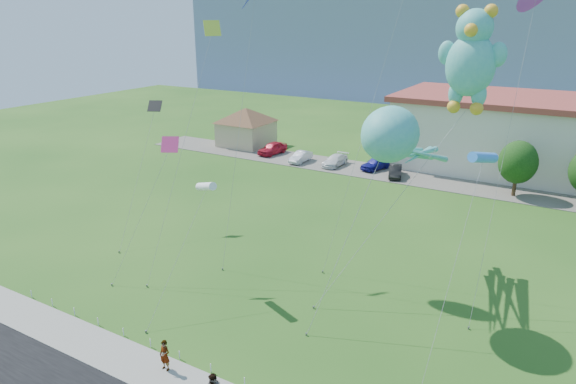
{
  "coord_description": "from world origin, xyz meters",
  "views": [
    {
      "loc": [
        14.74,
        -17.4,
        16.48
      ],
      "look_at": [
        -0.06,
        8.0,
        6.39
      ],
      "focal_mm": 32.0,
      "sensor_mm": 36.0,
      "label": 1
    }
  ],
  "objects_px": {
    "octopus_kite": "(397,143)",
    "teddy_bear_kite": "(471,57)",
    "pedestrian_left": "(165,355)",
    "parked_car_blue": "(376,163)",
    "parked_car_red": "(273,148)",
    "parked_car_white": "(335,160)",
    "parked_car_silver": "(301,157)",
    "parked_car_black": "(395,171)",
    "pavilion": "(246,123)"
  },
  "relations": [
    {
      "from": "octopus_kite",
      "to": "teddy_bear_kite",
      "type": "distance_m",
      "value": 6.5
    },
    {
      "from": "pedestrian_left",
      "to": "parked_car_blue",
      "type": "relative_size",
      "value": 0.4
    },
    {
      "from": "parked_car_red",
      "to": "parked_car_blue",
      "type": "relative_size",
      "value": 1.1
    },
    {
      "from": "pedestrian_left",
      "to": "octopus_kite",
      "type": "distance_m",
      "value": 16.91
    },
    {
      "from": "parked_car_blue",
      "to": "parked_car_white",
      "type": "bearing_deg",
      "value": -150.3
    },
    {
      "from": "pedestrian_left",
      "to": "teddy_bear_kite",
      "type": "xyz_separation_m",
      "value": [
        9.54,
        16.39,
        13.35
      ]
    },
    {
      "from": "parked_car_silver",
      "to": "parked_car_black",
      "type": "xyz_separation_m",
      "value": [
        11.67,
        -0.03,
        0.0
      ]
    },
    {
      "from": "parked_car_silver",
      "to": "parked_car_blue",
      "type": "xyz_separation_m",
      "value": [
        8.84,
        1.55,
        0.06
      ]
    },
    {
      "from": "octopus_kite",
      "to": "teddy_bear_kite",
      "type": "height_order",
      "value": "teddy_bear_kite"
    },
    {
      "from": "parked_car_blue",
      "to": "parked_car_black",
      "type": "relative_size",
      "value": 1.06
    },
    {
      "from": "octopus_kite",
      "to": "parked_car_red",
      "type": "bearing_deg",
      "value": 133.88
    },
    {
      "from": "parked_car_red",
      "to": "octopus_kite",
      "type": "relative_size",
      "value": 0.34
    },
    {
      "from": "parked_car_red",
      "to": "parked_car_white",
      "type": "distance_m",
      "value": 9.1
    },
    {
      "from": "teddy_bear_kite",
      "to": "parked_car_silver",
      "type": "bearing_deg",
      "value": 137.74
    },
    {
      "from": "pavilion",
      "to": "parked_car_silver",
      "type": "relative_size",
      "value": 2.43
    },
    {
      "from": "parked_car_white",
      "to": "teddy_bear_kite",
      "type": "xyz_separation_m",
      "value": [
        17.97,
        -20.76,
        13.58
      ]
    },
    {
      "from": "teddy_bear_kite",
      "to": "octopus_kite",
      "type": "bearing_deg",
      "value": -129.19
    },
    {
      "from": "parked_car_black",
      "to": "teddy_bear_kite",
      "type": "distance_m",
      "value": 26.44
    },
    {
      "from": "pedestrian_left",
      "to": "parked_car_silver",
      "type": "distance_m",
      "value": 38.66
    },
    {
      "from": "pavilion",
      "to": "octopus_kite",
      "type": "bearing_deg",
      "value": -42.72
    },
    {
      "from": "pedestrian_left",
      "to": "pavilion",
      "type": "bearing_deg",
      "value": 119.86
    },
    {
      "from": "parked_car_white",
      "to": "teddy_bear_kite",
      "type": "height_order",
      "value": "teddy_bear_kite"
    },
    {
      "from": "parked_car_black",
      "to": "parked_car_silver",
      "type": "bearing_deg",
      "value": 162.25
    },
    {
      "from": "parked_car_blue",
      "to": "parked_car_silver",
      "type": "bearing_deg",
      "value": -151.84
    },
    {
      "from": "pedestrian_left",
      "to": "parked_car_red",
      "type": "relative_size",
      "value": 0.37
    },
    {
      "from": "pedestrian_left",
      "to": "parked_car_black",
      "type": "relative_size",
      "value": 0.42
    },
    {
      "from": "parked_car_silver",
      "to": "parked_car_black",
      "type": "relative_size",
      "value": 0.99
    },
    {
      "from": "parked_car_silver",
      "to": "octopus_kite",
      "type": "relative_size",
      "value": 0.29
    },
    {
      "from": "parked_car_white",
      "to": "octopus_kite",
      "type": "relative_size",
      "value": 0.33
    },
    {
      "from": "parked_car_black",
      "to": "teddy_bear_kite",
      "type": "relative_size",
      "value": 0.22
    },
    {
      "from": "pavilion",
      "to": "parked_car_silver",
      "type": "xyz_separation_m",
      "value": [
        10.4,
        -3.78,
        -2.34
      ]
    },
    {
      "from": "parked_car_black",
      "to": "parked_car_white",
      "type": "bearing_deg",
      "value": 157.51
    },
    {
      "from": "parked_car_blue",
      "to": "teddy_bear_kite",
      "type": "relative_size",
      "value": 0.23
    },
    {
      "from": "parked_car_red",
      "to": "octopus_kite",
      "type": "xyz_separation_m",
      "value": [
        24.17,
        -25.13,
        8.77
      ]
    },
    {
      "from": "parked_car_silver",
      "to": "parked_car_blue",
      "type": "relative_size",
      "value": 0.94
    },
    {
      "from": "parked_car_white",
      "to": "parked_car_black",
      "type": "height_order",
      "value": "parked_car_black"
    },
    {
      "from": "parked_car_black",
      "to": "octopus_kite",
      "type": "relative_size",
      "value": 0.29
    },
    {
      "from": "pavilion",
      "to": "octopus_kite",
      "type": "xyz_separation_m",
      "value": [
        29.71,
        -27.44,
        6.56
      ]
    },
    {
      "from": "pedestrian_left",
      "to": "octopus_kite",
      "type": "xyz_separation_m",
      "value": [
        6.68,
        12.89,
        8.68
      ]
    },
    {
      "from": "pedestrian_left",
      "to": "parked_car_blue",
      "type": "height_order",
      "value": "pedestrian_left"
    },
    {
      "from": "pavilion",
      "to": "octopus_kite",
      "type": "height_order",
      "value": "octopus_kite"
    },
    {
      "from": "pavilion",
      "to": "pedestrian_left",
      "type": "xyz_separation_m",
      "value": [
        23.03,
        -40.32,
        -2.12
      ]
    },
    {
      "from": "parked_car_silver",
      "to": "octopus_kite",
      "type": "xyz_separation_m",
      "value": [
        19.32,
        -23.66,
        8.9
      ]
    },
    {
      "from": "parked_car_silver",
      "to": "parked_car_blue",
      "type": "bearing_deg",
      "value": 10.27
    },
    {
      "from": "pavilion",
      "to": "parked_car_black",
      "type": "bearing_deg",
      "value": -9.79
    },
    {
      "from": "pedestrian_left",
      "to": "teddy_bear_kite",
      "type": "height_order",
      "value": "teddy_bear_kite"
    },
    {
      "from": "pedestrian_left",
      "to": "parked_car_white",
      "type": "relative_size",
      "value": 0.38
    },
    {
      "from": "parked_car_blue",
      "to": "teddy_bear_kite",
      "type": "height_order",
      "value": "teddy_bear_kite"
    },
    {
      "from": "parked_car_silver",
      "to": "parked_car_white",
      "type": "distance_m",
      "value": 4.25
    },
    {
      "from": "parked_car_white",
      "to": "parked_car_blue",
      "type": "relative_size",
      "value": 1.06
    }
  ]
}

